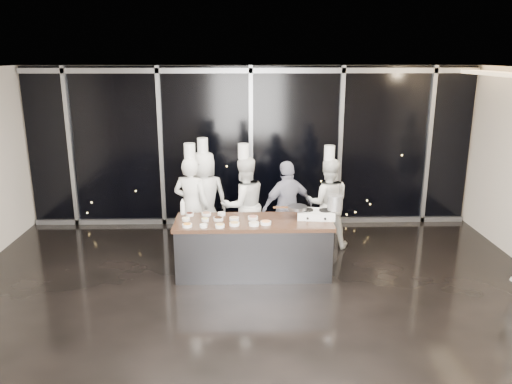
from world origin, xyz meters
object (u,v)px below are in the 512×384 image
(frying_pan, at_px, (297,208))
(chef_right, at_px, (327,203))
(chef_left, at_px, (204,198))
(chef_far_left, at_px, (192,205))
(demo_counter, at_px, (253,247))
(stove, at_px, (316,214))
(stock_pot, at_px, (335,203))
(guest, at_px, (287,208))
(chef_center, at_px, (244,204))

(frying_pan, bearing_deg, chef_right, 63.38)
(chef_left, bearing_deg, chef_right, 157.91)
(chef_far_left, bearing_deg, frying_pan, 175.50)
(demo_counter, distance_m, stove, 1.12)
(stock_pot, height_order, chef_right, chef_right)
(stock_pot, height_order, guest, guest)
(chef_left, height_order, chef_center, chef_left)
(chef_left, bearing_deg, stock_pot, 131.59)
(guest, bearing_deg, frying_pan, 71.72)
(chef_left, bearing_deg, frying_pan, 124.20)
(frying_pan, xyz_separation_m, chef_left, (-1.56, 1.17, -0.17))
(stock_pot, height_order, chef_center, chef_center)
(demo_counter, distance_m, chef_far_left, 1.42)
(stove, bearing_deg, chef_center, 148.82)
(frying_pan, height_order, guest, guest)
(chef_far_left, bearing_deg, demo_counter, 159.28)
(guest, bearing_deg, stove, 92.00)
(demo_counter, bearing_deg, chef_left, 123.94)
(frying_pan, bearing_deg, stock_pot, 1.14)
(stove, bearing_deg, stock_pot, 0.70)
(chef_left, xyz_separation_m, guest, (1.48, -0.41, -0.06))
(stock_pot, xyz_separation_m, chef_left, (-2.15, 1.22, -0.27))
(stock_pot, relative_size, chef_left, 0.12)
(chef_far_left, xyz_separation_m, guest, (1.66, 0.03, -0.06))
(stove, distance_m, chef_center, 1.44)
(demo_counter, relative_size, stove, 3.99)
(demo_counter, relative_size, chef_right, 1.32)
(frying_pan, bearing_deg, stove, 1.57)
(stove, distance_m, chef_far_left, 2.18)
(guest, bearing_deg, chef_center, -30.55)
(stove, xyz_separation_m, stock_pot, (0.29, -0.03, 0.19))
(stove, distance_m, frying_pan, 0.32)
(stove, height_order, frying_pan, frying_pan)
(demo_counter, relative_size, guest, 1.49)
(chef_far_left, bearing_deg, stock_pot, 179.76)
(chef_right, bearing_deg, chef_center, 11.45)
(chef_far_left, height_order, chef_center, chef_far_left)
(chef_left, xyz_separation_m, chef_center, (0.72, -0.33, -0.02))
(stove, relative_size, stock_pot, 2.61)
(chef_left, bearing_deg, chef_far_left, 48.77)
(frying_pan, distance_m, chef_right, 1.26)
(stove, bearing_deg, chef_left, 153.33)
(demo_counter, relative_size, chef_left, 1.24)
(stove, height_order, chef_far_left, chef_far_left)
(chef_center, height_order, chef_right, chef_center)
(demo_counter, relative_size, chef_center, 1.27)
(frying_pan, relative_size, guest, 0.33)
(demo_counter, bearing_deg, frying_pan, 10.00)
(stock_pot, bearing_deg, chef_far_left, 161.67)
(stock_pot, distance_m, guest, 1.10)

